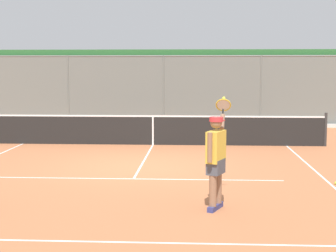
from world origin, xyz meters
The scene contains 6 objects.
ground_plane centered at (0.00, 0.00, 0.00)m, with size 60.00×60.00×0.00m, color #B76B42.
court_line_markings centered at (0.00, 1.82, 0.00)m, with size 8.65×9.47×0.01m.
fence_backdrop centered at (0.00, -9.85, 1.62)m, with size 19.46×1.37×3.26m.
tennis_net centered at (0.00, -3.73, 0.49)m, with size 11.11×0.09×1.07m.
tennis_player centered at (-1.75, 3.87, 0.97)m, with size 0.51×1.37×1.94m.
tennis_ball_mid_court centered at (-4.40, 1.78, 0.03)m, with size 0.07×0.07×0.07m, color #C1D138.
Camera 1 is at (-1.40, 12.88, 2.50)m, focal length 55.49 mm.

